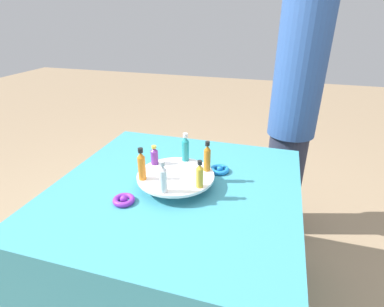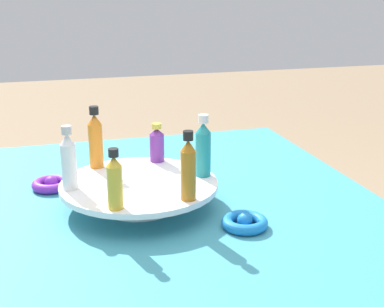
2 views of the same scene
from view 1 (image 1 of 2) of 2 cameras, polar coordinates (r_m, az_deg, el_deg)
name	(u,v)px [view 1 (image 1 of 2)]	position (r m, az deg, el deg)	size (l,w,h in m)	color
ground_plane	(179,300)	(1.84, -2.48, -26.10)	(12.00, 12.00, 0.00)	#997F60
party_table	(178,249)	(1.57, -2.75, -17.70)	(1.07, 1.07, 0.74)	teal
display_stand	(176,177)	(1.32, -3.12, -4.59)	(0.34, 0.34, 0.06)	white
bottle_gold	(200,175)	(1.20, 1.47, -4.13)	(0.03, 0.03, 0.12)	gold
bottle_amber	(207,157)	(1.32, 2.91, -0.75)	(0.03, 0.03, 0.14)	#AD6B19
bottle_teal	(184,148)	(1.41, -1.45, 1.05)	(0.03, 0.03, 0.14)	teal
bottle_purple	(154,156)	(1.39, -7.18, -0.40)	(0.03, 0.03, 0.09)	#702D93
bottle_orange	(142,165)	(1.26, -9.58, -2.21)	(0.03, 0.03, 0.14)	orange
bottle_clear	(164,178)	(1.17, -5.33, -4.73)	(0.03, 0.03, 0.13)	silver
ribbon_bow_blue	(220,170)	(1.45, 5.28, -3.06)	(0.09, 0.09, 0.03)	blue
ribbon_bow_purple	(124,200)	(1.26, -12.86, -8.61)	(0.09, 0.09, 0.03)	purple
person_figure	(294,112)	(2.00, 18.78, 7.55)	(0.29, 0.29, 1.73)	#282D42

